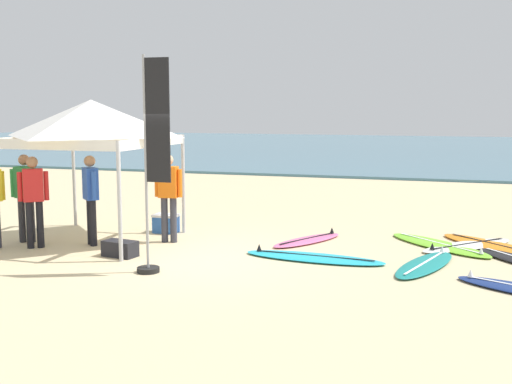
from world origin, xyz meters
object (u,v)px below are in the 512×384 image
Objects in this scene: surfboard_pink at (308,240)px; person_blue at (91,194)px; surfboard_orange at (496,246)px; canopy_tent at (91,119)px; gear_bag_near_tent at (120,249)px; surfboard_cyan at (313,257)px; surfboard_white at (467,245)px; banner_flag at (153,174)px; cooler_box at (166,223)px; surfboard_lime at (439,245)px; person_red at (34,195)px; surfboard_teal at (425,264)px; person_orange at (169,192)px; person_green at (25,192)px.

person_blue reaches higher than surfboard_pink.
surfboard_pink is at bearing -171.33° from surfboard_orange.
canopy_tent reaches higher than gear_bag_near_tent.
person_blue is (-3.86, -1.51, 0.95)m from surfboard_pink.
surfboard_cyan and surfboard_white have the same top height.
cooler_box is (-1.24, 3.01, -1.38)m from banner_flag.
person_red is (-7.19, -2.36, 0.95)m from surfboard_lime.
cooler_box reaches higher than surfboard_pink.
surfboard_pink is 0.55× the size of banner_flag.
banner_flag is at bearing -67.57° from cooler_box.
surfboard_teal and surfboard_cyan have the same top height.
canopy_tent is 6.70m from surfboard_teal.
banner_flag is at bearing -18.10° from person_red.
banner_flag is at bearing -142.04° from surfboard_lime.
canopy_tent is 1.61× the size of person_red.
surfboard_teal is at bearing 1.91° from person_blue.
person_orange is 1.62m from gear_bag_near_tent.
canopy_tent reaches higher than surfboard_orange.
surfboard_pink is at bearing 59.08° from banner_flag.
gear_bag_near_tent is (1.85, -0.14, -0.85)m from person_red.
surfboard_orange is at bearing 15.54° from person_blue.
surfboard_pink is at bearing 17.93° from person_orange.
person_red is 1.00× the size of person_orange.
surfboard_lime is 1.19× the size of surfboard_pink.
gear_bag_near_tent is at bearing -12.75° from person_green.
surfboard_teal is 1.31× the size of person_orange.
surfboard_orange is at bearing 32.00° from surfboard_cyan.
surfboard_pink is 5.24m from person_red.
surfboard_orange is 6.90m from gear_bag_near_tent.
person_green is at bearing -173.84° from person_blue.
canopy_tent is 1.24× the size of surfboard_lime.
surfboard_cyan is at bearing 36.26° from banner_flag.
person_orange is 2.85× the size of gear_bag_near_tent.
canopy_tent is at bearing 140.31° from banner_flag.
surfboard_lime is 6.64m from person_blue.
surfboard_cyan is 1.22× the size of surfboard_white.
surfboard_pink is 3.73× the size of cooler_box.
person_blue reaches higher than cooler_box.
banner_flag is (-4.07, -1.70, 1.54)m from surfboard_teal.
person_blue is (-7.32, -2.04, 0.95)m from surfboard_orange.
person_blue reaches higher than surfboard_white.
person_red is at bearing -130.19° from canopy_tent.
banner_flag is at bearing -39.69° from canopy_tent.
canopy_tent is 5.00m from surfboard_cyan.
cooler_box is at bearing 119.38° from person_orange.
person_orange reaches higher than gear_bag_near_tent.
cooler_box reaches higher than surfboard_cyan.
canopy_tent reaches higher than surfboard_lime.
surfboard_teal is at bearing -1.16° from canopy_tent.
person_green is 3.42× the size of cooler_box.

